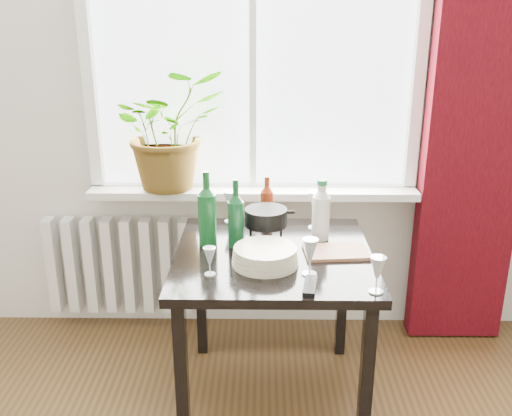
{
  "coord_description": "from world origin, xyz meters",
  "views": [
    {
      "loc": [
        0.05,
        -0.72,
        1.74
      ],
      "look_at": [
        0.02,
        1.55,
        0.95
      ],
      "focal_mm": 40.0,
      "sensor_mm": 36.0,
      "label": 1
    }
  ],
  "objects_px": {
    "wineglass_front_left": "(210,261)",
    "table": "(273,272)",
    "wineglass_front_right": "(310,257)",
    "tv_remote": "(310,286)",
    "wineglass_back_center": "(316,210)",
    "cutting_board": "(336,252)",
    "radiator": "(120,265)",
    "fondue_pot": "(266,224)",
    "bottle_amber": "(267,201)",
    "wine_bottle_left": "(207,208)",
    "cleaning_bottle": "(321,209)",
    "potted_plant": "(169,130)",
    "wine_bottle_right": "(236,213)",
    "plate_stack": "(265,256)",
    "wineglass_back_left": "(230,206)",
    "wineglass_far_right": "(377,274)"
  },
  "relations": [
    {
      "from": "wineglass_front_left",
      "to": "plate_stack",
      "type": "height_order",
      "value": "wineglass_front_left"
    },
    {
      "from": "wineglass_back_left",
      "to": "plate_stack",
      "type": "xyz_separation_m",
      "value": [
        0.17,
        -0.49,
        -0.04
      ]
    },
    {
      "from": "cleaning_bottle",
      "to": "fondue_pot",
      "type": "distance_m",
      "value": 0.26
    },
    {
      "from": "cleaning_bottle",
      "to": "fondue_pot",
      "type": "height_order",
      "value": "cleaning_bottle"
    },
    {
      "from": "potted_plant",
      "to": "tv_remote",
      "type": "distance_m",
      "value": 1.22
    },
    {
      "from": "bottle_amber",
      "to": "tv_remote",
      "type": "relative_size",
      "value": 1.62
    },
    {
      "from": "radiator",
      "to": "cleaning_bottle",
      "type": "relative_size",
      "value": 2.81
    },
    {
      "from": "cutting_board",
      "to": "bottle_amber",
      "type": "bearing_deg",
      "value": 131.82
    },
    {
      "from": "radiator",
      "to": "plate_stack",
      "type": "bearing_deg",
      "value": -42.63
    },
    {
      "from": "bottle_amber",
      "to": "wineglass_front_right",
      "type": "xyz_separation_m",
      "value": [
        0.17,
        -0.54,
        -0.05
      ]
    },
    {
      "from": "table",
      "to": "cutting_board",
      "type": "relative_size",
      "value": 3.13
    },
    {
      "from": "wineglass_front_left",
      "to": "wineglass_front_right",
      "type": "bearing_deg",
      "value": 1.48
    },
    {
      "from": "wineglass_front_right",
      "to": "cleaning_bottle",
      "type": "bearing_deg",
      "value": 78.43
    },
    {
      "from": "wineglass_far_right",
      "to": "wineglass_front_left",
      "type": "xyz_separation_m",
      "value": [
        -0.63,
        0.14,
        -0.01
      ]
    },
    {
      "from": "wineglass_back_center",
      "to": "cutting_board",
      "type": "height_order",
      "value": "wineglass_back_center"
    },
    {
      "from": "fondue_pot",
      "to": "wine_bottle_left",
      "type": "bearing_deg",
      "value": -163.15
    },
    {
      "from": "radiator",
      "to": "fondue_pot",
      "type": "distance_m",
      "value": 1.04
    },
    {
      "from": "wineglass_front_left",
      "to": "table",
      "type": "bearing_deg",
      "value": 41.01
    },
    {
      "from": "cleaning_bottle",
      "to": "wineglass_front_left",
      "type": "relative_size",
      "value": 2.37
    },
    {
      "from": "cleaning_bottle",
      "to": "wineglass_back_left",
      "type": "height_order",
      "value": "cleaning_bottle"
    },
    {
      "from": "wineglass_back_center",
      "to": "radiator",
      "type": "bearing_deg",
      "value": 162.37
    },
    {
      "from": "wine_bottle_right",
      "to": "fondue_pot",
      "type": "height_order",
      "value": "wine_bottle_right"
    },
    {
      "from": "wine_bottle_left",
      "to": "wineglass_front_left",
      "type": "xyz_separation_m",
      "value": [
        0.04,
        -0.31,
        -0.11
      ]
    },
    {
      "from": "potted_plant",
      "to": "wine_bottle_left",
      "type": "distance_m",
      "value": 0.62
    },
    {
      "from": "wine_bottle_right",
      "to": "wineglass_back_left",
      "type": "height_order",
      "value": "wine_bottle_right"
    },
    {
      "from": "wineglass_back_left",
      "to": "fondue_pot",
      "type": "xyz_separation_m",
      "value": [
        0.17,
        -0.23,
        -0.01
      ]
    },
    {
      "from": "radiator",
      "to": "cutting_board",
      "type": "bearing_deg",
      "value": -29.5
    },
    {
      "from": "potted_plant",
      "to": "fondue_pot",
      "type": "xyz_separation_m",
      "value": [
        0.5,
        -0.46,
        -0.34
      ]
    },
    {
      "from": "wineglass_front_right",
      "to": "tv_remote",
      "type": "height_order",
      "value": "wineglass_front_right"
    },
    {
      "from": "cleaning_bottle",
      "to": "wineglass_back_left",
      "type": "bearing_deg",
      "value": 153.68
    },
    {
      "from": "wine_bottle_left",
      "to": "wineglass_far_right",
      "type": "height_order",
      "value": "wine_bottle_left"
    },
    {
      "from": "potted_plant",
      "to": "wine_bottle_right",
      "type": "bearing_deg",
      "value": -55.85
    },
    {
      "from": "wineglass_back_center",
      "to": "fondue_pot",
      "type": "xyz_separation_m",
      "value": [
        -0.24,
        -0.15,
        -0.02
      ]
    },
    {
      "from": "wine_bottle_left",
      "to": "cleaning_bottle",
      "type": "xyz_separation_m",
      "value": [
        0.51,
        0.08,
        -0.03
      ]
    },
    {
      "from": "wine_bottle_left",
      "to": "tv_remote",
      "type": "relative_size",
      "value": 2.23
    },
    {
      "from": "wineglass_back_center",
      "to": "cutting_board",
      "type": "xyz_separation_m",
      "value": [
        0.06,
        -0.3,
        -0.09
      ]
    },
    {
      "from": "fondue_pot",
      "to": "tv_remote",
      "type": "distance_m",
      "value": 0.5
    },
    {
      "from": "cleaning_bottle",
      "to": "wineglass_back_left",
      "type": "distance_m",
      "value": 0.48
    },
    {
      "from": "radiator",
      "to": "plate_stack",
      "type": "xyz_separation_m",
      "value": [
        0.81,
        -0.75,
        0.4
      ]
    },
    {
      "from": "wineglass_back_center",
      "to": "cutting_board",
      "type": "relative_size",
      "value": 0.7
    },
    {
      "from": "wineglass_back_left",
      "to": "cutting_board",
      "type": "distance_m",
      "value": 0.61
    },
    {
      "from": "wine_bottle_left",
      "to": "fondue_pot",
      "type": "bearing_deg",
      "value": 13.07
    },
    {
      "from": "wineglass_back_left",
      "to": "fondue_pot",
      "type": "bearing_deg",
      "value": -52.51
    },
    {
      "from": "potted_plant",
      "to": "wineglass_front_left",
      "type": "xyz_separation_m",
      "value": [
        0.27,
        -0.83,
        -0.35
      ]
    },
    {
      "from": "wine_bottle_right",
      "to": "plate_stack",
      "type": "height_order",
      "value": "wine_bottle_right"
    },
    {
      "from": "table",
      "to": "plate_stack",
      "type": "distance_m",
      "value": 0.18
    },
    {
      "from": "tv_remote",
      "to": "fondue_pot",
      "type": "bearing_deg",
      "value": 118.31
    },
    {
      "from": "wine_bottle_left",
      "to": "tv_remote",
      "type": "height_order",
      "value": "wine_bottle_left"
    },
    {
      "from": "bottle_amber",
      "to": "table",
      "type": "bearing_deg",
      "value": -85.16
    },
    {
      "from": "radiator",
      "to": "potted_plant",
      "type": "relative_size",
      "value": 1.29
    }
  ]
}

